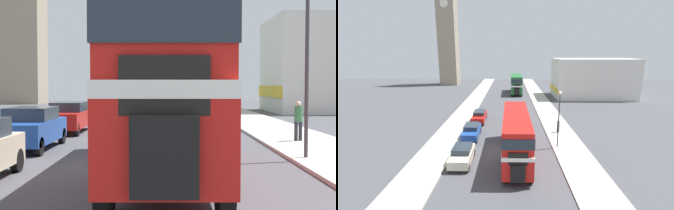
{
  "view_description": "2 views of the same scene",
  "coord_description": "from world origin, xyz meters",
  "views": [
    {
      "loc": [
        1.2,
        -13.44,
        2.36
      ],
      "look_at": [
        1.15,
        -0.93,
        1.83
      ],
      "focal_mm": 50.0,
      "sensor_mm": 36.0,
      "label": 1
    },
    {
      "loc": [
        0.54,
        -20.75,
        9.78
      ],
      "look_at": [
        0.0,
        11.12,
        2.16
      ],
      "focal_mm": 24.0,
      "sensor_mm": 36.0,
      "label": 2
    }
  ],
  "objects": [
    {
      "name": "double_decker_bus",
      "position": [
        1.15,
        -0.95,
        2.52
      ],
      "size": [
        2.4,
        10.83,
        4.21
      ],
      "color": "red",
      "rests_on": "ground_plane"
    },
    {
      "name": "church_tower",
      "position": [
        -17.59,
        47.46,
        20.29
      ],
      "size": [
        5.3,
        5.3,
        39.75
      ],
      "color": "gray",
      "rests_on": "ground_plane"
    },
    {
      "name": "street_lamp",
      "position": [
        5.5,
        1.04,
        3.96
      ],
      "size": [
        0.36,
        0.36,
        5.86
      ],
      "color": "#38383D",
      "rests_on": "sidewalk_right"
    },
    {
      "name": "pedestrian_walking",
      "position": [
        6.48,
        5.41,
        1.03
      ],
      "size": [
        0.32,
        0.32,
        1.61
      ],
      "color": "#282833",
      "rests_on": "sidewalk_right"
    },
    {
      "name": "ground_plane",
      "position": [
        0.0,
        0.0,
        0.0
      ],
      "size": [
        120.0,
        120.0,
        0.0
      ],
      "primitive_type": "plane",
      "color": "#47474C"
    },
    {
      "name": "car_parked_far",
      "position": [
        -3.78,
        10.02,
        0.78
      ],
      "size": [
        1.71,
        4.69,
        1.52
      ],
      "color": "red",
      "rests_on": "ground_plane"
    },
    {
      "name": "bus_distant",
      "position": [
        2.08,
        32.44,
        2.58
      ],
      "size": [
        2.53,
        10.07,
        4.33
      ],
      "color": "#1E602D",
      "rests_on": "ground_plane"
    },
    {
      "name": "shop_building_block",
      "position": [
        18.43,
        28.29,
        4.15
      ],
      "size": [
        16.38,
        9.55,
        8.3
      ],
      "color": "silver",
      "rests_on": "ground_plane"
    },
    {
      "name": "sidewalk_left",
      "position": [
        -6.75,
        0.0,
        0.06
      ],
      "size": [
        3.5,
        120.0,
        0.12
      ],
      "color": "#B7B2A8",
      "rests_on": "ground_plane"
    },
    {
      "name": "car_parked_mid",
      "position": [
        -3.88,
        3.79,
        0.8
      ],
      "size": [
        1.75,
        4.27,
        1.55
      ],
      "color": "#1E479E",
      "rests_on": "ground_plane"
    },
    {
      "name": "sidewalk_right",
      "position": [
        6.75,
        0.0,
        0.06
      ],
      "size": [
        3.5,
        120.0,
        0.12
      ],
      "color": "#B7B2A8",
      "rests_on": "ground_plane"
    },
    {
      "name": "car_parked_near",
      "position": [
        -3.7,
        -2.3,
        0.79
      ],
      "size": [
        1.76,
        3.98,
        1.54
      ],
      "color": "beige",
      "rests_on": "ground_plane"
    }
  ]
}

